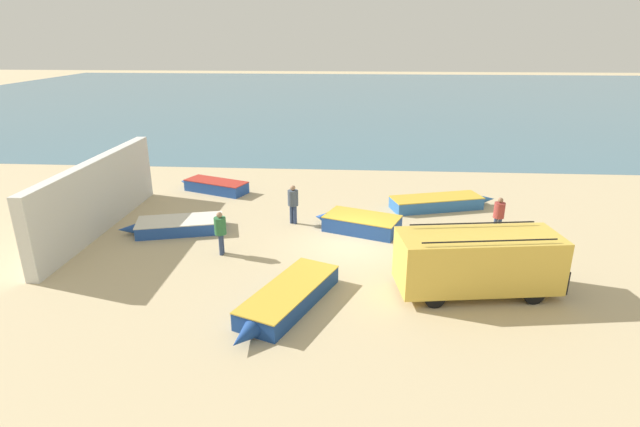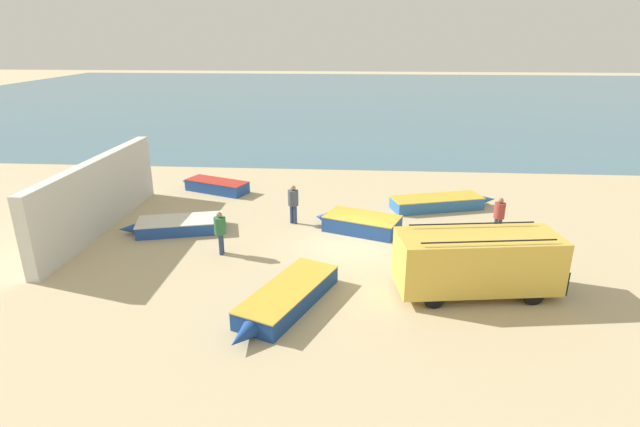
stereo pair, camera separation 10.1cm
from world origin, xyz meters
The scene contains 12 objects.
ground_plane centered at (0.00, 0.00, 0.00)m, with size 200.00×200.00×0.00m, color tan.
sea_water centered at (0.00, 52.00, 0.00)m, with size 120.00×80.00×0.01m, color #477084.
harbor_wall centered at (-11.05, 1.00, 1.57)m, with size 0.50×10.28×3.14m, color silver.
parked_van centered at (4.17, -3.67, 1.15)m, with size 5.53×2.67×2.21m.
fishing_rowboat_0 centered at (-7.64, 0.98, 0.27)m, with size 4.55×2.54×0.55m.
fishing_rowboat_1 centered at (0.30, 1.68, 0.34)m, with size 4.01×2.73×0.68m.
fishing_rowboat_2 centered at (4.29, 4.93, 0.30)m, with size 5.49×2.63×0.60m.
fishing_rowboat_3 centered at (-7.64, 6.91, 0.31)m, with size 4.25×2.50×0.62m.
fishing_rowboat_4 centered at (-2.01, -5.06, 0.31)m, with size 3.03×5.13×0.62m.
fisherman_0 centered at (6.18, 1.45, 1.03)m, with size 0.45×0.45×1.72m.
fisherman_1 centered at (-2.70, 2.32, 1.08)m, with size 0.48×0.48×1.81m.
fisherman_2 centered at (-5.10, -1.22, 1.05)m, with size 0.46×0.46×1.76m.
Camera 1 is at (0.01, -18.87, 8.19)m, focal length 28.00 mm.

